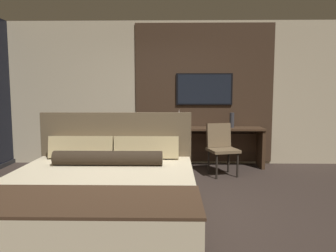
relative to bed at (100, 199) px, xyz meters
name	(u,v)px	position (x,y,z in m)	size (l,w,h in m)	color
ground_plane	(152,209)	(0.50, 0.64, -0.34)	(16.00, 16.00, 0.00)	#332823
wall_back_tv_panel	(167,93)	(0.63, 3.24, 1.06)	(7.20, 0.09, 2.80)	#BCAD8E
bed	(100,199)	(0.00, 0.00, 0.00)	(1.98, 2.22, 1.17)	#33281E
desk	(205,139)	(1.36, 2.96, 0.18)	(2.19, 0.51, 0.75)	#422D1E
tv	(204,89)	(1.36, 3.16, 1.14)	(1.09, 0.04, 0.62)	black
desk_chair	(221,144)	(1.58, 2.35, 0.19)	(0.57, 0.57, 0.89)	brown
vase_tall	(179,118)	(0.86, 3.01, 0.59)	(0.09, 0.09, 0.35)	silver
vase_short	(232,120)	(1.87, 2.96, 0.55)	(0.09, 0.09, 0.28)	#333338
book	(163,127)	(0.55, 2.95, 0.43)	(0.24, 0.18, 0.03)	#332D28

